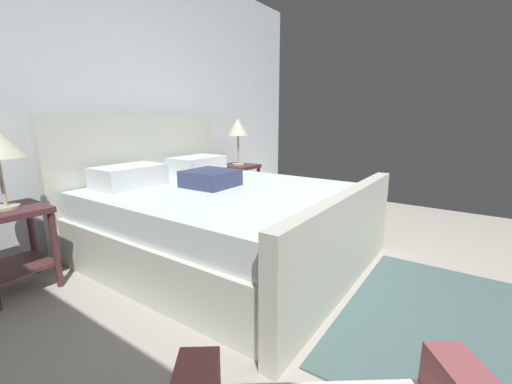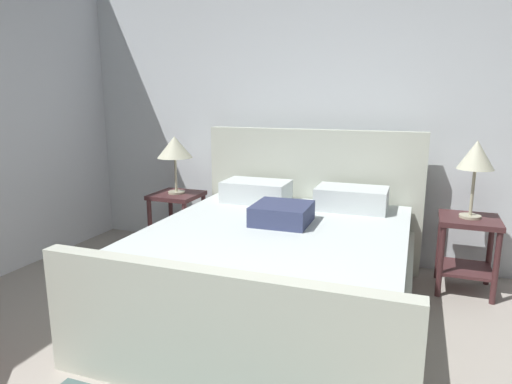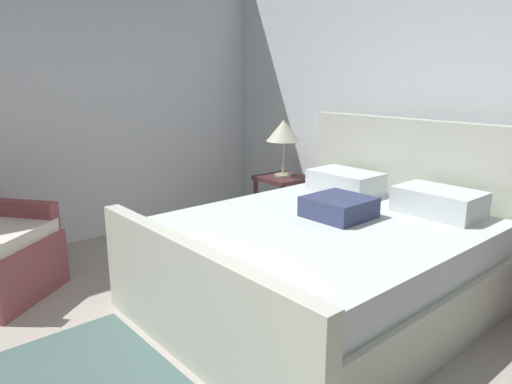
% 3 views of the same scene
% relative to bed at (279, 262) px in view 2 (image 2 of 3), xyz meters
% --- Properties ---
extents(wall_back, '(5.38, 0.12, 2.86)m').
position_rel_bed_xyz_m(wall_back, '(0.22, 1.25, 1.08)').
color(wall_back, white).
rests_on(wall_back, ground).
extents(bed, '(1.97, 2.23, 1.23)m').
position_rel_bed_xyz_m(bed, '(0.00, 0.00, 0.00)').
color(bed, beige).
rests_on(bed, ground).
extents(nightstand_right, '(0.44, 0.44, 0.60)m').
position_rel_bed_xyz_m(nightstand_right, '(1.29, 0.81, 0.05)').
color(nightstand_right, '#482628').
rests_on(nightstand_right, ground).
extents(table_lamp_right, '(0.27, 0.27, 0.60)m').
position_rel_bed_xyz_m(table_lamp_right, '(1.29, 0.81, 0.72)').
color(table_lamp_right, '#B7B293').
rests_on(table_lamp_right, nightstand_right).
extents(nightstand_left, '(0.44, 0.44, 0.60)m').
position_rel_bed_xyz_m(nightstand_left, '(-1.29, 0.78, 0.05)').
color(nightstand_left, '#482628').
rests_on(nightstand_left, ground).
extents(table_lamp_left, '(0.33, 0.33, 0.55)m').
position_rel_bed_xyz_m(table_lamp_left, '(-1.29, 0.78, 0.69)').
color(table_lamp_left, '#B7B293').
rests_on(table_lamp_left, nightstand_left).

